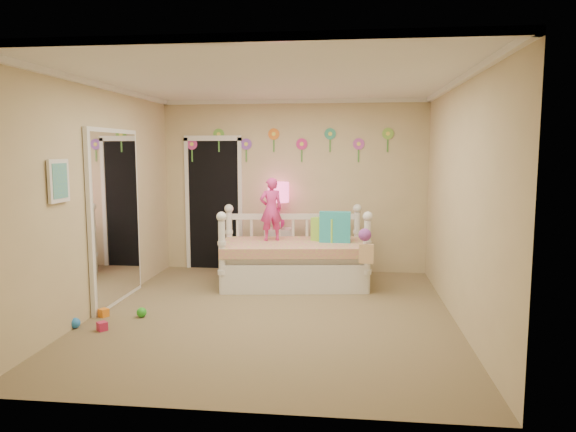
# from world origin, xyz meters

# --- Properties ---
(floor) EXTENTS (4.00, 4.50, 0.01)m
(floor) POSITION_xyz_m (0.00, 0.00, 0.00)
(floor) COLOR #7F684C
(floor) RESTS_ON ground
(ceiling) EXTENTS (4.00, 4.50, 0.01)m
(ceiling) POSITION_xyz_m (0.00, 0.00, 2.60)
(ceiling) COLOR white
(ceiling) RESTS_ON floor
(back_wall) EXTENTS (4.00, 0.01, 2.60)m
(back_wall) POSITION_xyz_m (0.00, 2.25, 1.30)
(back_wall) COLOR tan
(back_wall) RESTS_ON floor
(left_wall) EXTENTS (0.01, 4.50, 2.60)m
(left_wall) POSITION_xyz_m (-2.00, 0.00, 1.30)
(left_wall) COLOR tan
(left_wall) RESTS_ON floor
(right_wall) EXTENTS (0.01, 4.50, 2.60)m
(right_wall) POSITION_xyz_m (2.00, 0.00, 1.30)
(right_wall) COLOR tan
(right_wall) RESTS_ON floor
(crown_molding) EXTENTS (4.00, 4.50, 0.06)m
(crown_molding) POSITION_xyz_m (0.00, 0.00, 2.57)
(crown_molding) COLOR white
(crown_molding) RESTS_ON ceiling
(daybed) EXTENTS (2.09, 1.30, 1.07)m
(daybed) POSITION_xyz_m (0.10, 1.35, 0.54)
(daybed) COLOR white
(daybed) RESTS_ON floor
(pillow_turquoise) EXTENTS (0.42, 0.16, 0.42)m
(pillow_turquoise) POSITION_xyz_m (0.65, 1.41, 0.81)
(pillow_turquoise) COLOR #22ABAE
(pillow_turquoise) RESTS_ON daybed
(pillow_lime) EXTENTS (0.36, 0.27, 0.32)m
(pillow_lime) POSITION_xyz_m (0.50, 1.46, 0.76)
(pillow_lime) COLOR #9ADF44
(pillow_lime) RESTS_ON daybed
(child) EXTENTS (0.37, 0.31, 0.88)m
(child) POSITION_xyz_m (-0.23, 1.44, 1.03)
(child) COLOR #E93592
(child) RESTS_ON daybed
(nightstand) EXTENTS (0.45, 0.37, 0.67)m
(nightstand) POSITION_xyz_m (-0.21, 2.07, 0.33)
(nightstand) COLOR white
(nightstand) RESTS_ON floor
(table_lamp) EXTENTS (0.32, 0.32, 0.70)m
(table_lamp) POSITION_xyz_m (-0.21, 2.07, 1.14)
(table_lamp) COLOR #D81C80
(table_lamp) RESTS_ON nightstand
(closet_doorway) EXTENTS (0.90, 0.04, 2.07)m
(closet_doorway) POSITION_xyz_m (-1.25, 2.23, 1.03)
(closet_doorway) COLOR black
(closet_doorway) RESTS_ON back_wall
(flower_decals) EXTENTS (3.40, 0.02, 0.50)m
(flower_decals) POSITION_xyz_m (-0.09, 2.24, 1.94)
(flower_decals) COLOR #B2668C
(flower_decals) RESTS_ON back_wall
(mirror_closet) EXTENTS (0.07, 1.30, 2.10)m
(mirror_closet) POSITION_xyz_m (-1.96, 0.30, 1.05)
(mirror_closet) COLOR white
(mirror_closet) RESTS_ON left_wall
(wall_picture) EXTENTS (0.05, 0.34, 0.42)m
(wall_picture) POSITION_xyz_m (-1.97, -0.90, 1.55)
(wall_picture) COLOR white
(wall_picture) RESTS_ON left_wall
(hanging_bag) EXTENTS (0.20, 0.16, 0.36)m
(hanging_bag) POSITION_xyz_m (1.04, 0.78, 0.65)
(hanging_bag) COLOR beige
(hanging_bag) RESTS_ON daybed
(toy_scatter) EXTENTS (0.99, 1.41, 0.11)m
(toy_scatter) POSITION_xyz_m (-1.75, -0.34, 0.06)
(toy_scatter) COLOR #996666
(toy_scatter) RESTS_ON floor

